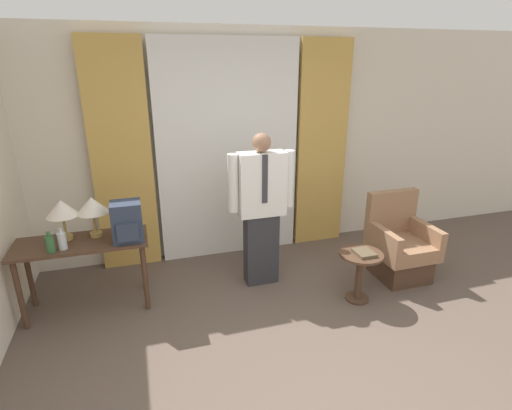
# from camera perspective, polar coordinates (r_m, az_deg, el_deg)

# --- Properties ---
(ground_plane) EXTENTS (16.00, 16.00, 0.00)m
(ground_plane) POSITION_cam_1_polar(r_m,az_deg,el_deg) (3.25, 8.01, -25.85)
(ground_plane) COLOR brown
(wall_back) EXTENTS (10.00, 0.06, 2.70)m
(wall_back) POSITION_cam_1_polar(r_m,az_deg,el_deg) (4.90, -4.27, 8.44)
(wall_back) COLOR silver
(wall_back) RESTS_ON ground_plane
(curtain_sheer_center) EXTENTS (1.69, 0.06, 2.58)m
(curtain_sheer_center) POSITION_cam_1_polar(r_m,az_deg,el_deg) (4.78, -3.91, 7.44)
(curtain_sheer_center) COLOR white
(curtain_sheer_center) RESTS_ON ground_plane
(curtain_drape_left) EXTENTS (0.65, 0.06, 2.58)m
(curtain_drape_left) POSITION_cam_1_polar(r_m,az_deg,el_deg) (4.67, -18.62, 6.14)
(curtain_drape_left) COLOR gold
(curtain_drape_left) RESTS_ON ground_plane
(curtain_drape_right) EXTENTS (0.65, 0.06, 2.58)m
(curtain_drape_right) POSITION_cam_1_polar(r_m,az_deg,el_deg) (5.18, 9.39, 8.20)
(curtain_drape_right) COLOR gold
(curtain_drape_right) RESTS_ON ground_plane
(desk) EXTENTS (1.20, 0.50, 0.72)m
(desk) POSITION_cam_1_polar(r_m,az_deg,el_deg) (4.16, -23.50, -6.20)
(desk) COLOR #4C3323
(desk) RESTS_ON ground_plane
(table_lamp_left) EXTENTS (0.29, 0.29, 0.40)m
(table_lamp_left) POSITION_cam_1_polar(r_m,az_deg,el_deg) (4.10, -26.01, -0.55)
(table_lamp_left) COLOR tan
(table_lamp_left) RESTS_ON desk
(table_lamp_right) EXTENTS (0.29, 0.29, 0.40)m
(table_lamp_right) POSITION_cam_1_polar(r_m,az_deg,el_deg) (4.06, -22.35, -0.19)
(table_lamp_right) COLOR tan
(table_lamp_right) RESTS_ON desk
(bottle_near_edge) EXTENTS (0.07, 0.07, 0.20)m
(bottle_near_edge) POSITION_cam_1_polar(r_m,az_deg,el_deg) (3.97, -27.35, -4.93)
(bottle_near_edge) COLOR #336638
(bottle_near_edge) RESTS_ON desk
(bottle_by_lamp) EXTENTS (0.08, 0.08, 0.20)m
(bottle_by_lamp) POSITION_cam_1_polar(r_m,az_deg,el_deg) (3.99, -25.96, -4.59)
(bottle_by_lamp) COLOR silver
(bottle_by_lamp) RESTS_ON desk
(backpack) EXTENTS (0.27, 0.26, 0.38)m
(backpack) POSITION_cam_1_polar(r_m,az_deg,el_deg) (3.90, -17.94, -2.31)
(backpack) COLOR #2D384C
(backpack) RESTS_ON desk
(person) EXTENTS (0.70, 0.23, 1.65)m
(person) POSITION_cam_1_polar(r_m,az_deg,el_deg) (4.17, 0.76, -0.14)
(person) COLOR #2D2D33
(person) RESTS_ON ground_plane
(armchair) EXTENTS (0.61, 0.63, 0.94)m
(armchair) POSITION_cam_1_polar(r_m,az_deg,el_deg) (4.79, 19.81, -5.75)
(armchair) COLOR #4C3323
(armchair) RESTS_ON ground_plane
(side_table) EXTENTS (0.44, 0.44, 0.53)m
(side_table) POSITION_cam_1_polar(r_m,az_deg,el_deg) (4.19, 14.61, -8.74)
(side_table) COLOR #4C3323
(side_table) RESTS_ON ground_plane
(book) EXTENTS (0.18, 0.21, 0.03)m
(book) POSITION_cam_1_polar(r_m,az_deg,el_deg) (4.09, 15.21, -6.60)
(book) COLOR brown
(book) RESTS_ON side_table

